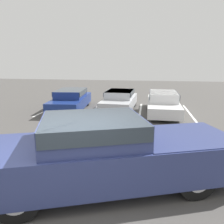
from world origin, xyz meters
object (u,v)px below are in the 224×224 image
(parked_sedan_a, at_px, (71,99))
(parked_sedan_b, at_px, (120,100))
(parked_sedan_c, at_px, (163,102))
(wheel_stop_curb, at_px, (117,101))
(pickup_truck, at_px, (107,152))

(parked_sedan_a, relative_size, parked_sedan_b, 1.10)
(parked_sedan_c, distance_m, wheel_stop_curb, 4.34)
(pickup_truck, height_order, parked_sedan_c, pickup_truck)
(pickup_truck, height_order, parked_sedan_b, pickup_truck)
(parked_sedan_a, xyz_separation_m, parked_sedan_c, (5.57, 0.01, -0.00))
(parked_sedan_c, bearing_deg, pickup_truck, -12.09)
(parked_sedan_a, relative_size, wheel_stop_curb, 2.45)
(parked_sedan_b, relative_size, parked_sedan_c, 0.91)
(wheel_stop_curb, bearing_deg, parked_sedan_b, -77.63)
(pickup_truck, relative_size, wheel_stop_curb, 3.39)
(pickup_truck, distance_m, parked_sedan_a, 8.88)
(parked_sedan_a, distance_m, wheel_stop_curb, 3.87)
(parked_sedan_c, relative_size, wheel_stop_curb, 2.44)
(parked_sedan_b, xyz_separation_m, parked_sedan_c, (2.58, -0.42, 0.01))
(parked_sedan_a, height_order, parked_sedan_c, parked_sedan_a)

